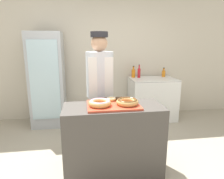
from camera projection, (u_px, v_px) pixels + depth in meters
ground_plane at (113, 171)px, 2.58m from camera, size 14.00×14.00×0.00m
wall_back at (98, 56)px, 4.33m from camera, size 8.00×0.06×2.70m
display_counter at (113, 140)px, 2.48m from camera, size 1.19×0.52×0.89m
serving_tray at (113, 105)px, 2.38m from camera, size 0.62×0.45×0.02m
donut_light_glaze at (100, 103)px, 2.31m from camera, size 0.26×0.26×0.07m
donut_chocolate_glaze at (127, 101)px, 2.35m from camera, size 0.26×0.26×0.07m
donut_mini_center at (111, 99)px, 2.52m from camera, size 0.12×0.12×0.04m
brownie_back_left at (103, 100)px, 2.51m from camera, size 0.09×0.09×0.03m
brownie_back_right at (119, 99)px, 2.54m from camera, size 0.09×0.09×0.03m
baker_person at (100, 91)px, 2.93m from camera, size 0.39×0.39×1.77m
beverage_fridge at (47, 80)px, 3.90m from camera, size 0.64×0.58×1.83m
chest_freezer at (152, 98)px, 4.32m from camera, size 0.95×0.66×0.89m
bottle_orange at (164, 73)px, 4.41m from camera, size 0.08×0.08×0.20m
bottle_orange_b at (133, 73)px, 4.32m from camera, size 0.08×0.08×0.25m
bottle_red at (139, 73)px, 4.29m from camera, size 0.06×0.06×0.28m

